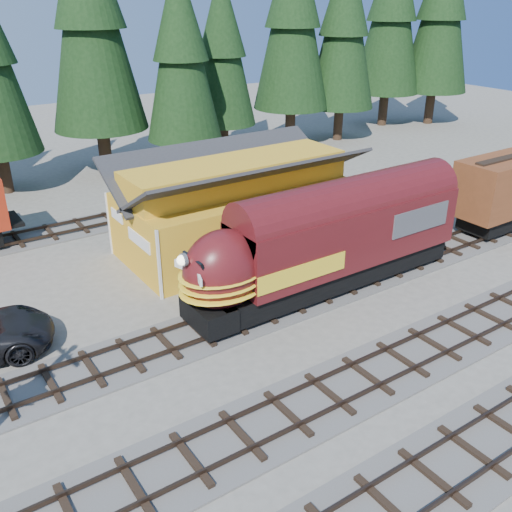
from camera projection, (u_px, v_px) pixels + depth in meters
ground at (375, 333)px, 23.33m from camera, size 120.00×120.00×0.00m
track_siding at (454, 244)px, 31.39m from camera, size 68.00×3.20×0.33m
track_spur at (14, 241)px, 31.72m from camera, size 32.00×3.20×0.33m
depot at (237, 195)px, 29.95m from camera, size 12.80×7.00×5.30m
conifer_backdrop at (206, 33)px, 41.62m from camera, size 79.16×23.25×16.60m
locomotive at (321, 246)px, 25.50m from camera, size 14.53×2.89×3.95m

